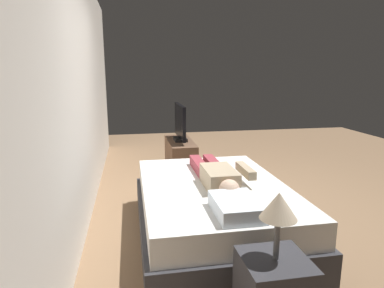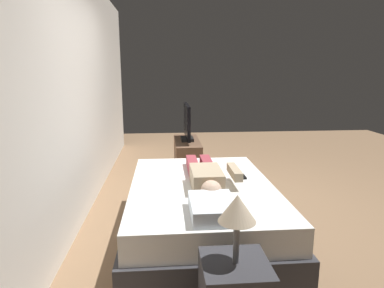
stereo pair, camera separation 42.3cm
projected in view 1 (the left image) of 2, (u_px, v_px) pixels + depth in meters
ground_plane at (222, 205)px, 4.14m from camera, size 10.00×10.00×0.00m
back_wall at (83, 90)px, 3.94m from camera, size 6.40×0.10×2.80m
bed at (213, 210)px, 3.34m from camera, size 2.08×1.45×0.54m
pillow at (236, 207)px, 2.58m from camera, size 0.48×0.34×0.12m
person at (217, 175)px, 3.30m from camera, size 1.26×0.46×0.18m
remote at (251, 175)px, 3.54m from camera, size 0.15×0.04×0.02m
tv_stand at (180, 155)px, 5.56m from camera, size 1.10×0.40×0.50m
tv at (180, 123)px, 5.45m from camera, size 0.88×0.20×0.59m
lamp at (279, 207)px, 1.94m from camera, size 0.22×0.22×0.42m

